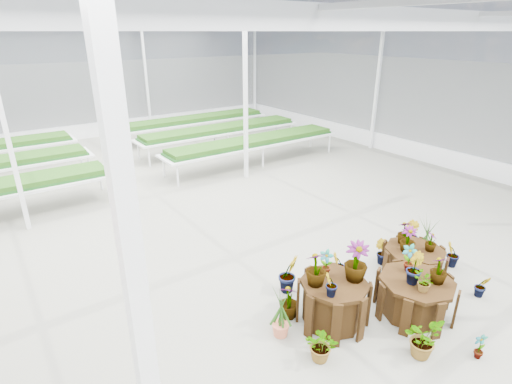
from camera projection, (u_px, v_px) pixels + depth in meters
ground_plane at (233, 265)px, 7.71m from camera, size 24.00×24.00×0.00m
greenhouse_shell at (230, 153)px, 6.87m from camera, size 18.00×24.00×4.50m
steel_frame at (230, 153)px, 6.87m from camera, size 18.00×24.00×4.50m
nursery_benches at (115, 156)px, 13.01m from camera, size 16.00×7.00×0.84m
plinth_tall at (333, 302)px, 6.08m from camera, size 1.15×1.15×0.73m
plinth_mid at (414, 297)px, 6.28m from camera, size 1.55×1.55×0.63m
plinth_low at (413, 261)px, 7.37m from camera, size 1.47×1.47×0.50m
nursery_plants at (373, 276)px, 6.47m from camera, size 4.23×3.00×1.35m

